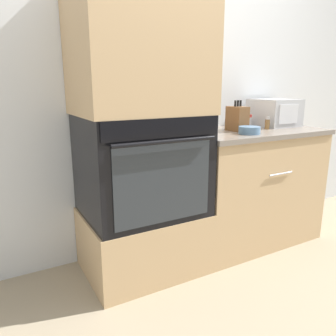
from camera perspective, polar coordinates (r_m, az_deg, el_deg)
name	(u,v)px	position (r m, az deg, el deg)	size (l,w,h in m)	color
ground_plane	(214,273)	(2.35, 8.10, -17.61)	(12.00, 12.00, 0.00)	gray
wall_back	(169,83)	(2.53, 0.19, 14.53)	(8.00, 0.05, 2.50)	silver
oven_cabinet_base	(143,240)	(2.30, -4.31, -12.38)	(0.78, 0.60, 0.41)	tan
wall_oven	(142,165)	(2.11, -4.54, 0.57)	(0.75, 0.64, 0.65)	black
oven_cabinet_upper	(139,46)	(2.07, -4.99, 20.39)	(0.78, 0.60, 0.80)	tan
counter_unit	(249,186)	(2.71, 13.88, -3.02)	(1.12, 0.63, 0.90)	tan
microwave	(274,113)	(2.91, 18.00, 9.16)	(0.33, 0.34, 0.22)	#B2B5BA
knife_block	(237,119)	(2.51, 11.96, 8.42)	(0.10, 0.16, 0.22)	brown
bowl	(249,130)	(2.37, 13.99, 6.41)	(0.15, 0.15, 0.05)	#517599
condiment_jar_near	(227,124)	(2.61, 10.31, 7.52)	(0.05, 0.05, 0.08)	silver
condiment_jar_mid	(249,121)	(2.77, 13.86, 7.96)	(0.05, 0.05, 0.10)	silver
condiment_jar_far	(267,123)	(2.67, 16.92, 7.49)	(0.04, 0.04, 0.10)	brown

